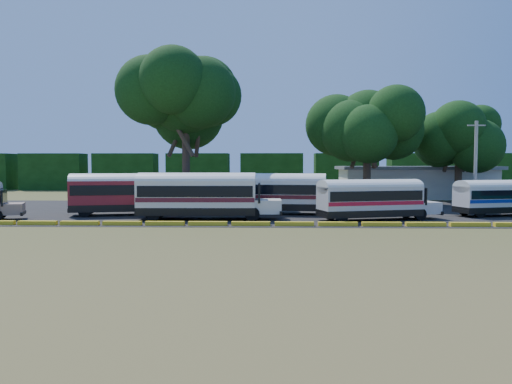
{
  "coord_description": "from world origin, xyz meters",
  "views": [
    {
      "loc": [
        -0.12,
        -33.34,
        4.3
      ],
      "look_at": [
        -1.3,
        6.0,
        2.07
      ],
      "focal_mm": 35.0,
      "sensor_mm": 36.0,
      "label": 1
    }
  ],
  "objects_px": {
    "bus_red": "(128,191)",
    "tree_west": "(186,96)",
    "bus_cream_west": "(200,193)",
    "bus_white_red": "(372,197)"
  },
  "relations": [
    {
      "from": "bus_cream_west",
      "to": "bus_red",
      "type": "bearing_deg",
      "value": 152.81
    },
    {
      "from": "bus_red",
      "to": "tree_west",
      "type": "bearing_deg",
      "value": 59.16
    },
    {
      "from": "bus_red",
      "to": "tree_west",
      "type": "relative_size",
      "value": 0.73
    },
    {
      "from": "bus_red",
      "to": "tree_west",
      "type": "xyz_separation_m",
      "value": [
        3.22,
        9.9,
        9.19
      ]
    },
    {
      "from": "bus_red",
      "to": "bus_white_red",
      "type": "bearing_deg",
      "value": -22.58
    },
    {
      "from": "bus_red",
      "to": "bus_cream_west",
      "type": "height_order",
      "value": "bus_cream_west"
    },
    {
      "from": "tree_west",
      "to": "bus_red",
      "type": "bearing_deg",
      "value": -108.0
    },
    {
      "from": "bus_red",
      "to": "tree_west",
      "type": "distance_m",
      "value": 13.89
    },
    {
      "from": "bus_red",
      "to": "bus_white_red",
      "type": "distance_m",
      "value": 19.95
    },
    {
      "from": "bus_cream_west",
      "to": "bus_white_red",
      "type": "bearing_deg",
      "value": -2.25
    }
  ]
}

